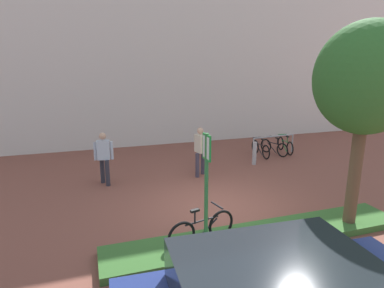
{
  "coord_description": "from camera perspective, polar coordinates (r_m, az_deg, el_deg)",
  "views": [
    {
      "loc": [
        -3.24,
        -7.45,
        3.79
      ],
      "look_at": [
        -0.19,
        1.88,
        1.38
      ],
      "focal_mm": 30.2,
      "sensor_mm": 36.0,
      "label": 1
    }
  ],
  "objects": [
    {
      "name": "bike_at_sign",
      "position": [
        7.2,
        1.8,
        -14.8
      ],
      "size": [
        1.65,
        0.53,
        0.86
      ],
      "color": "black",
      "rests_on": "ground"
    },
    {
      "name": "person_shirt_white",
      "position": [
        10.71,
        -15.32,
        -1.92
      ],
      "size": [
        0.61,
        0.47,
        1.72
      ],
      "color": "#2D2D38",
      "rests_on": "ground"
    },
    {
      "name": "tree_sidewalk",
      "position": [
        8.0,
        28.45,
        9.92
      ],
      "size": [
        2.22,
        2.22,
        4.74
      ],
      "color": "brown",
      "rests_on": "ground"
    },
    {
      "name": "ground_plane",
      "position": [
        8.97,
        5.0,
        -11.28
      ],
      "size": [
        60.0,
        60.0,
        0.0
      ],
      "primitive_type": "plane",
      "color": "brown"
    },
    {
      "name": "parking_sign_post",
      "position": [
        6.47,
        2.57,
        -5.68
      ],
      "size": [
        0.08,
        0.36,
        2.51
      ],
      "color": "#2D7238",
      "rests_on": "ground"
    },
    {
      "name": "bollard_steel",
      "position": [
        12.78,
        10.97,
        -1.63
      ],
      "size": [
        0.16,
        0.16,
        0.9
      ],
      "primitive_type": "cylinder",
      "color": "#ADADB2",
      "rests_on": "ground"
    },
    {
      "name": "person_shirt_blue",
      "position": [
        11.16,
        1.45,
        -0.79
      ],
      "size": [
        0.43,
        0.59,
        1.72
      ],
      "color": "#383342",
      "rests_on": "ground"
    },
    {
      "name": "bike_rack_cluster",
      "position": [
        14.43,
        14.17,
        -0.45
      ],
      "size": [
        2.1,
        1.74,
        0.83
      ],
      "color": "#99999E",
      "rests_on": "ground"
    },
    {
      "name": "planter_strip",
      "position": [
        7.64,
        12.06,
        -15.61
      ],
      "size": [
        7.0,
        1.1,
        0.16
      ],
      "primitive_type": "cube",
      "color": "#336028",
      "rests_on": "ground"
    },
    {
      "name": "building_facade",
      "position": [
        16.07,
        -6.73,
        18.01
      ],
      "size": [
        28.0,
        1.2,
        10.0
      ],
      "primitive_type": "cube",
      "color": "silver",
      "rests_on": "ground"
    }
  ]
}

